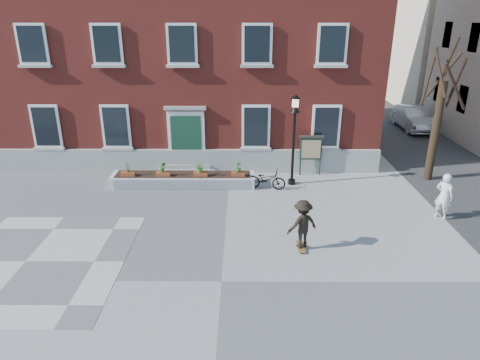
{
  "coord_description": "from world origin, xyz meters",
  "views": [
    {
      "loc": [
        0.57,
        -10.14,
        7.04
      ],
      "look_at": [
        0.5,
        4.0,
        1.5
      ],
      "focal_mm": 32.0,
      "sensor_mm": 36.0,
      "label": 1
    }
  ],
  "objects_px": {
    "lamp_post": "(294,128)",
    "notice_board": "(311,149)",
    "bystander": "(444,196)",
    "skateboarder": "(302,224)",
    "bicycle": "(266,179)",
    "parked_car": "(413,118)"
  },
  "relations": [
    {
      "from": "lamp_post",
      "to": "skateboarder",
      "type": "height_order",
      "value": "lamp_post"
    },
    {
      "from": "bystander",
      "to": "notice_board",
      "type": "xyz_separation_m",
      "value": [
        -4.15,
        4.5,
        0.39
      ]
    },
    {
      "from": "bystander",
      "to": "lamp_post",
      "type": "relative_size",
      "value": 0.44
    },
    {
      "from": "bystander",
      "to": "notice_board",
      "type": "distance_m",
      "value": 6.14
    },
    {
      "from": "lamp_post",
      "to": "notice_board",
      "type": "relative_size",
      "value": 2.1
    },
    {
      "from": "bystander",
      "to": "skateboarder",
      "type": "height_order",
      "value": "bystander"
    },
    {
      "from": "bicycle",
      "to": "notice_board",
      "type": "relative_size",
      "value": 0.89
    },
    {
      "from": "bystander",
      "to": "lamp_post",
      "type": "height_order",
      "value": "lamp_post"
    },
    {
      "from": "parked_car",
      "to": "notice_board",
      "type": "xyz_separation_m",
      "value": [
        -7.88,
        -8.43,
        0.53
      ]
    },
    {
      "from": "bystander",
      "to": "skateboarder",
      "type": "xyz_separation_m",
      "value": [
        -5.4,
        -2.21,
        -0.0
      ]
    },
    {
      "from": "lamp_post",
      "to": "notice_board",
      "type": "distance_m",
      "value": 1.97
    },
    {
      "from": "bystander",
      "to": "parked_car",
      "type": "bearing_deg",
      "value": -57.4
    },
    {
      "from": "notice_board",
      "to": "bystander",
      "type": "bearing_deg",
      "value": -47.32
    },
    {
      "from": "bicycle",
      "to": "lamp_post",
      "type": "height_order",
      "value": "lamp_post"
    },
    {
      "from": "bicycle",
      "to": "bystander",
      "type": "relative_size",
      "value": 0.95
    },
    {
      "from": "notice_board",
      "to": "skateboarder",
      "type": "xyz_separation_m",
      "value": [
        -1.25,
        -6.71,
        -0.39
      ]
    },
    {
      "from": "bystander",
      "to": "skateboarder",
      "type": "relative_size",
      "value": 1.04
    },
    {
      "from": "notice_board",
      "to": "skateboarder",
      "type": "bearing_deg",
      "value": -100.57
    },
    {
      "from": "notice_board",
      "to": "parked_car",
      "type": "bearing_deg",
      "value": 46.95
    },
    {
      "from": "bicycle",
      "to": "lamp_post",
      "type": "xyz_separation_m",
      "value": [
        1.17,
        0.58,
        2.1
      ]
    },
    {
      "from": "bicycle",
      "to": "skateboarder",
      "type": "height_order",
      "value": "skateboarder"
    },
    {
      "from": "parked_car",
      "to": "lamp_post",
      "type": "bearing_deg",
      "value": -132.35
    }
  ]
}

